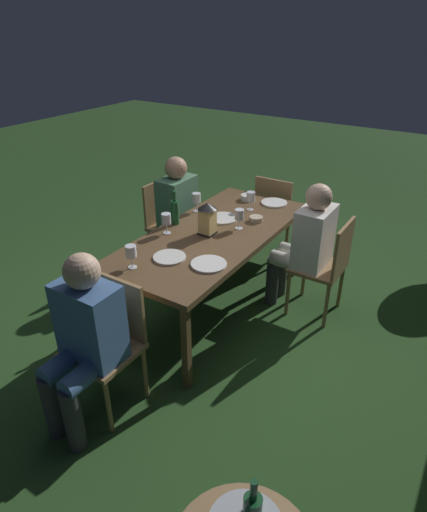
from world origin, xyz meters
The scene contains 22 objects.
ground_plane centered at (0.00, 0.00, 0.00)m, with size 16.00×16.00×0.00m, color #26471E.
dining_table centered at (0.00, 0.00, 0.69)m, with size 1.95×0.87×0.74m.
chair_head_far centered at (1.22, 0.00, 0.49)m, with size 0.40×0.42×0.87m.
person_in_blue centered at (1.42, 0.00, 0.64)m, with size 0.48×0.38×1.15m.
chair_side_right_a centered at (-0.44, 0.82, 0.49)m, with size 0.42×0.40×0.87m.
person_in_cream centered at (-0.44, 0.63, 0.64)m, with size 0.38×0.47×1.15m.
chair_head_near centered at (-1.22, 0.00, 0.49)m, with size 0.40×0.42×0.87m.
chair_side_left_a centered at (-0.44, -0.82, 0.49)m, with size 0.42×0.40×0.87m.
person_in_green centered at (-0.44, -0.63, 0.64)m, with size 0.38×0.47×1.15m.
lantern_centerpiece centered at (0.06, -0.02, 0.89)m, with size 0.15×0.15×0.27m.
green_bottle_on_table centered at (0.04, -0.36, 0.85)m, with size 0.07×0.07×0.29m.
wine_glass_a centered at (-0.28, -0.36, 0.86)m, with size 0.08×0.08×0.17m.
wine_glass_b centered at (0.22, -0.30, 0.86)m, with size 0.08×0.08×0.17m.
wine_glass_c centered at (0.79, -0.17, 0.86)m, with size 0.08×0.08×0.17m.
wine_glass_d centered at (-0.17, 0.14, 0.86)m, with size 0.08×0.08×0.17m.
wine_glass_e centered at (-0.57, 0.03, 0.86)m, with size 0.08×0.08×0.17m.
plate_a centered at (-0.26, -0.07, 0.75)m, with size 0.26×0.26×0.01m, color silver.
plate_b centered at (0.48, 0.26, 0.75)m, with size 0.25×0.25×0.01m, color white.
plate_c centered at (0.55, -0.03, 0.75)m, with size 0.24×0.24×0.01m, color silver.
plate_d centered at (-0.82, 0.15, 0.75)m, with size 0.24×0.24×0.01m, color white.
bowl_olives centered at (-0.78, -0.11, 0.77)m, with size 0.13×0.13×0.05m.
bowl_bread centered at (-0.38, 0.19, 0.77)m, with size 0.11×0.11×0.04m.
Camera 1 is at (2.74, 1.75, 2.29)m, focal length 31.16 mm.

